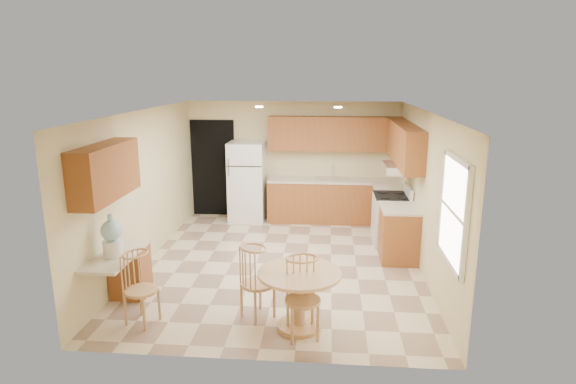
# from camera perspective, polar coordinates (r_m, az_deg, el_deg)

# --- Properties ---
(floor) EXTENTS (5.50, 5.50, 0.00)m
(floor) POSITION_cam_1_polar(r_m,az_deg,el_deg) (8.04, -0.84, -8.53)
(floor) COLOR beige
(floor) RESTS_ON ground
(ceiling) EXTENTS (4.50, 5.50, 0.02)m
(ceiling) POSITION_cam_1_polar(r_m,az_deg,el_deg) (7.45, -0.91, 9.53)
(ceiling) COLOR white
(ceiling) RESTS_ON wall_back
(wall_back) EXTENTS (4.50, 0.02, 2.50)m
(wall_back) POSITION_cam_1_polar(r_m,az_deg,el_deg) (10.33, 0.63, 3.79)
(wall_back) COLOR beige
(wall_back) RESTS_ON floor
(wall_front) EXTENTS (4.50, 0.02, 2.50)m
(wall_front) POSITION_cam_1_polar(r_m,az_deg,el_deg) (5.04, -3.97, -7.30)
(wall_front) COLOR beige
(wall_front) RESTS_ON floor
(wall_left) EXTENTS (0.02, 5.50, 2.50)m
(wall_left) POSITION_cam_1_polar(r_m,az_deg,el_deg) (8.18, -16.76, 0.46)
(wall_left) COLOR beige
(wall_left) RESTS_ON floor
(wall_right) EXTENTS (0.02, 5.50, 2.50)m
(wall_right) POSITION_cam_1_polar(r_m,az_deg,el_deg) (7.76, 15.89, -0.18)
(wall_right) COLOR beige
(wall_right) RESTS_ON floor
(doorway) EXTENTS (0.90, 0.02, 2.10)m
(doorway) POSITION_cam_1_polar(r_m,az_deg,el_deg) (10.62, -8.85, 2.81)
(doorway) COLOR black
(doorway) RESTS_ON floor
(base_cab_back) EXTENTS (2.75, 0.60, 0.87)m
(base_cab_back) POSITION_cam_1_polar(r_m,az_deg,el_deg) (10.19, 5.40, -1.11)
(base_cab_back) COLOR #9C5727
(base_cab_back) RESTS_ON floor
(counter_back) EXTENTS (2.75, 0.63, 0.04)m
(counter_back) POSITION_cam_1_polar(r_m,az_deg,el_deg) (10.08, 5.46, 1.38)
(counter_back) COLOR beige
(counter_back) RESTS_ON base_cab_back
(base_cab_right_a) EXTENTS (0.60, 0.59, 0.87)m
(base_cab_right_a) POSITION_cam_1_polar(r_m,az_deg,el_deg) (9.69, 11.80, -2.15)
(base_cab_right_a) COLOR #9C5727
(base_cab_right_a) RESTS_ON floor
(counter_right_a) EXTENTS (0.63, 0.59, 0.04)m
(counter_right_a) POSITION_cam_1_polar(r_m,az_deg,el_deg) (9.58, 11.94, 0.47)
(counter_right_a) COLOR beige
(counter_right_a) RESTS_ON base_cab_right_a
(base_cab_right_b) EXTENTS (0.60, 0.80, 0.87)m
(base_cab_right_b) POSITION_cam_1_polar(r_m,az_deg,el_deg) (8.32, 12.97, -4.92)
(base_cab_right_b) COLOR #9C5727
(base_cab_right_b) RESTS_ON floor
(counter_right_b) EXTENTS (0.63, 0.80, 0.04)m
(counter_right_b) POSITION_cam_1_polar(r_m,az_deg,el_deg) (8.18, 13.14, -1.90)
(counter_right_b) COLOR beige
(counter_right_b) RESTS_ON base_cab_right_b
(upper_cab_back) EXTENTS (2.75, 0.33, 0.70)m
(upper_cab_back) POSITION_cam_1_polar(r_m,az_deg,el_deg) (10.05, 5.58, 6.90)
(upper_cab_back) COLOR #9C5727
(upper_cab_back) RESTS_ON wall_back
(upper_cab_right) EXTENTS (0.33, 2.42, 0.70)m
(upper_cab_right) POSITION_cam_1_polar(r_m,az_deg,el_deg) (8.79, 13.63, 5.56)
(upper_cab_right) COLOR #9C5727
(upper_cab_right) RESTS_ON wall_right
(upper_cab_left) EXTENTS (0.33, 1.40, 0.70)m
(upper_cab_left) POSITION_cam_1_polar(r_m,az_deg,el_deg) (6.56, -20.81, 2.27)
(upper_cab_left) COLOR #9C5727
(upper_cab_left) RESTS_ON wall_left
(sink) EXTENTS (0.78, 0.44, 0.01)m
(sink) POSITION_cam_1_polar(r_m,az_deg,el_deg) (10.08, 5.32, 1.51)
(sink) COLOR silver
(sink) RESTS_ON counter_back
(range_hood) EXTENTS (0.50, 0.76, 0.14)m
(range_hood) POSITION_cam_1_polar(r_m,az_deg,el_deg) (8.82, 12.95, 2.79)
(range_hood) COLOR silver
(range_hood) RESTS_ON upper_cab_right
(desk_pedestal) EXTENTS (0.48, 0.42, 0.72)m
(desk_pedestal) POSITION_cam_1_polar(r_m,az_deg,el_deg) (7.19, -18.21, -8.96)
(desk_pedestal) COLOR #9C5727
(desk_pedestal) RESTS_ON floor
(desk_top) EXTENTS (0.50, 1.20, 0.04)m
(desk_top) POSITION_cam_1_polar(r_m,az_deg,el_deg) (6.73, -19.70, -7.11)
(desk_top) COLOR beige
(desk_top) RESTS_ON desk_pedestal
(window) EXTENTS (0.06, 1.12, 1.30)m
(window) POSITION_cam_1_polar(r_m,az_deg,el_deg) (5.95, 19.12, -2.18)
(window) COLOR white
(window) RESTS_ON wall_right
(can_light_a) EXTENTS (0.14, 0.14, 0.02)m
(can_light_a) POSITION_cam_1_polar(r_m,az_deg,el_deg) (8.70, -3.45, 10.05)
(can_light_a) COLOR white
(can_light_a) RESTS_ON ceiling
(can_light_b) EXTENTS (0.14, 0.14, 0.02)m
(can_light_b) POSITION_cam_1_polar(r_m,az_deg,el_deg) (8.61, 5.95, 9.96)
(can_light_b) COLOR white
(can_light_b) RESTS_ON ceiling
(refrigerator) EXTENTS (0.74, 0.72, 1.68)m
(refrigerator) POSITION_cam_1_polar(r_m,az_deg,el_deg) (10.19, -4.86, 1.23)
(refrigerator) COLOR white
(refrigerator) RESTS_ON floor
(stove) EXTENTS (0.65, 0.76, 1.09)m
(stove) POSITION_cam_1_polar(r_m,az_deg,el_deg) (9.04, 12.15, -3.12)
(stove) COLOR white
(stove) RESTS_ON floor
(dining_table) EXTENTS (1.01, 1.01, 0.75)m
(dining_table) POSITION_cam_1_polar(r_m,az_deg,el_deg) (5.96, 1.35, -11.72)
(dining_table) COLOR tan
(dining_table) RESTS_ON floor
(chair_table_a) EXTENTS (0.42, 0.52, 0.95)m
(chair_table_a) POSITION_cam_1_polar(r_m,az_deg,el_deg) (6.12, -3.77, -10.10)
(chair_table_a) COLOR tan
(chair_table_a) RESTS_ON floor
(chair_table_b) EXTENTS (0.43, 0.45, 0.97)m
(chair_table_b) POSITION_cam_1_polar(r_m,az_deg,el_deg) (5.68, 1.71, -11.97)
(chair_table_b) COLOR tan
(chair_table_b) RESTS_ON floor
(chair_desk) EXTENTS (0.41, 0.53, 0.92)m
(chair_desk) POSITION_cam_1_polar(r_m,az_deg,el_deg) (6.26, -17.39, -10.41)
(chair_desk) COLOR tan
(chair_desk) RESTS_ON floor
(water_crock) EXTENTS (0.27, 0.27, 0.56)m
(water_crock) POSITION_cam_1_polar(r_m,az_deg,el_deg) (6.58, -20.13, -5.09)
(water_crock) COLOR white
(water_crock) RESTS_ON desk_top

